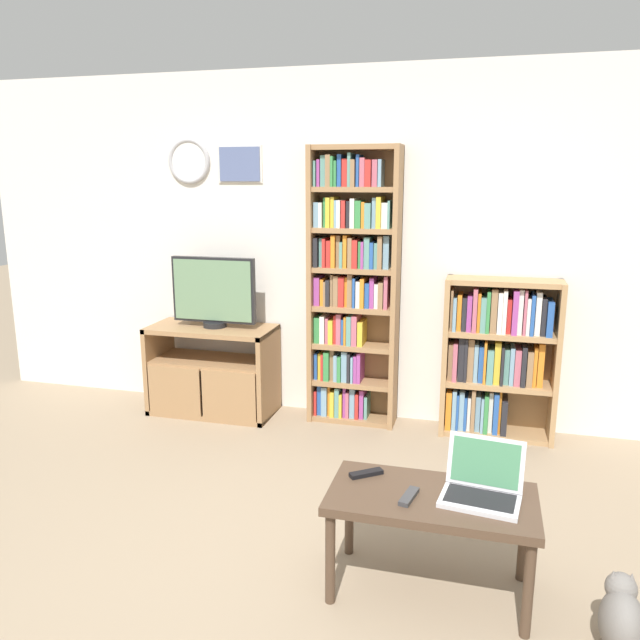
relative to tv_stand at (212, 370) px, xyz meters
name	(u,v)px	position (x,y,z in m)	size (l,w,h in m)	color
ground_plane	(249,593)	(1.08, -2.00, -0.35)	(18.00, 18.00, 0.00)	gray
wall_back	(356,248)	(1.07, 0.30, 0.96)	(6.26, 0.09, 2.60)	silver
tv_stand	(212,370)	(0.00, 0.00, 0.00)	(0.97, 0.46, 0.69)	#9E754C
television	(214,292)	(0.03, 0.02, 0.62)	(0.66, 0.18, 0.54)	black
bookshelf_tall	(351,287)	(1.08, 0.14, 0.69)	(0.65, 0.26, 2.04)	#9E754C
bookshelf_short	(495,356)	(2.13, 0.13, 0.23)	(0.79, 0.28, 1.14)	tan
coffee_table	(431,507)	(1.86, -1.77, 0.06)	(0.90, 0.47, 0.47)	#4C3828
laptop	(482,484)	(2.07, -1.74, 0.18)	(0.36, 0.31, 0.24)	silver
remote_near_laptop	(409,496)	(1.76, -1.83, 0.13)	(0.08, 0.17, 0.02)	#38383A
remote_far_from_laptop	(366,473)	(1.55, -1.67, 0.13)	(0.15, 0.13, 0.02)	black
cat	(621,618)	(2.62, -1.94, -0.21)	(0.19, 0.50, 0.31)	slate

